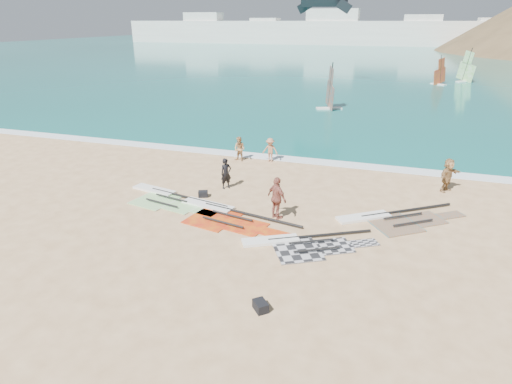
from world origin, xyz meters
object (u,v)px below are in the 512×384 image
(rig_orange, at_px, (392,219))
(beachgoer_back, at_px, (277,198))
(rig_grey, at_px, (299,244))
(beachgoer_left, at_px, (240,149))
(rig_red, at_px, (224,215))
(person_wetsuit, at_px, (226,174))
(beachgoer_right, at_px, (448,175))
(gear_bag_far, at_px, (261,306))
(beachgoer_mid, at_px, (270,150))
(gear_bag_near, at_px, (203,194))
(rig_green, at_px, (165,197))

(rig_orange, xyz_separation_m, beachgoer_back, (-4.97, -1.48, 0.92))
(rig_grey, bearing_deg, rig_orange, 16.84)
(rig_orange, distance_m, beachgoer_left, 11.20)
(rig_orange, bearing_deg, rig_red, 159.48)
(rig_orange, xyz_separation_m, rig_red, (-7.30, -1.99, 0.00))
(person_wetsuit, bearing_deg, beachgoer_right, -30.38)
(rig_grey, bearing_deg, beachgoer_right, 24.20)
(beachgoer_left, distance_m, beachgoer_right, 12.07)
(gear_bag_far, distance_m, beachgoer_left, 15.08)
(beachgoer_mid, relative_size, beachgoer_back, 0.78)
(rig_red, bearing_deg, gear_bag_near, 147.65)
(gear_bag_near, distance_m, gear_bag_far, 9.52)
(gear_bag_near, bearing_deg, beachgoer_back, -16.81)
(rig_grey, relative_size, person_wetsuit, 3.28)
(rig_green, distance_m, beachgoer_mid, 8.11)
(gear_bag_near, height_order, beachgoer_back, beachgoer_back)
(rig_grey, bearing_deg, beachgoer_left, 93.08)
(beachgoer_back, bearing_deg, rig_red, 45.42)
(rig_red, distance_m, person_wetsuit, 3.55)
(rig_red, height_order, gear_bag_far, gear_bag_far)
(person_wetsuit, relative_size, beachgoer_right, 0.93)
(person_wetsuit, distance_m, beachgoer_right, 11.46)
(beachgoer_back, height_order, beachgoer_right, beachgoer_back)
(rig_grey, bearing_deg, rig_green, 131.63)
(rig_red, xyz_separation_m, beachgoer_right, (9.81, 6.45, 0.83))
(rig_red, bearing_deg, gear_bag_far, -47.39)
(rig_orange, xyz_separation_m, person_wetsuit, (-8.50, 1.26, 0.77))
(beachgoer_back, bearing_deg, rig_orange, -130.19)
(rig_orange, relative_size, beachgoer_mid, 3.70)
(rig_green, bearing_deg, beachgoer_mid, 77.73)
(rig_green, relative_size, gear_bag_far, 11.35)
(rig_red, xyz_separation_m, beachgoer_left, (-2.17, 7.92, 0.72))
(rig_grey, xyz_separation_m, beachgoer_left, (-6.04, 9.51, 0.73))
(beachgoer_left, bearing_deg, gear_bag_near, -73.79)
(gear_bag_near, height_order, beachgoer_mid, beachgoer_mid)
(beachgoer_back, distance_m, beachgoer_right, 9.54)
(rig_orange, bearing_deg, beachgoer_mid, 104.26)
(beachgoer_left, bearing_deg, beachgoer_right, 6.38)
(beachgoer_left, height_order, beachgoer_right, beachgoer_right)
(beachgoer_mid, height_order, beachgoer_back, beachgoer_back)
(beachgoer_mid, bearing_deg, gear_bag_near, -103.54)
(rig_grey, height_order, beachgoer_mid, beachgoer_mid)
(person_wetsuit, distance_m, beachgoer_left, 4.77)
(person_wetsuit, height_order, beachgoer_back, beachgoer_back)
(rig_red, height_order, gear_bag_near, gear_bag_near)
(rig_grey, height_order, gear_bag_near, gear_bag_near)
(beachgoer_back, xyz_separation_m, beachgoer_right, (7.47, 5.94, -0.09))
(beachgoer_right, bearing_deg, person_wetsuit, 140.66)
(rig_red, height_order, beachgoer_mid, beachgoer_mid)
(rig_green, xyz_separation_m, rig_orange, (10.88, 1.01, 0.00))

